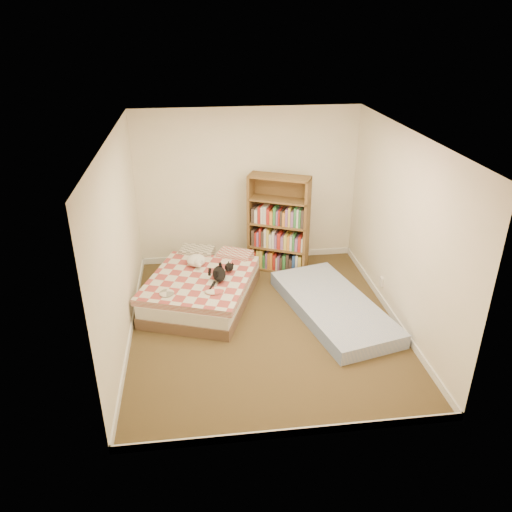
{
  "coord_description": "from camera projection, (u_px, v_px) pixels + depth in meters",
  "views": [
    {
      "loc": [
        -0.81,
        -5.54,
        3.72
      ],
      "look_at": [
        -0.08,
        0.3,
        0.87
      ],
      "focal_mm": 35.0,
      "sensor_mm": 36.0,
      "label": 1
    }
  ],
  "objects": [
    {
      "name": "white_dog",
      "position": [
        197.0,
        260.0,
        7.22
      ],
      "size": [
        0.39,
        0.41,
        0.15
      ],
      "rotation": [
        0.0,
        0.0,
        -0.54
      ],
      "color": "white",
      "rests_on": "bed"
    },
    {
      "name": "bookshelf",
      "position": [
        278.0,
        236.0,
        7.87
      ],
      "size": [
        1.06,
        0.69,
        1.56
      ],
      "rotation": [
        0.0,
        0.0,
        -0.43
      ],
      "color": "brown",
      "rests_on": "room"
    },
    {
      "name": "black_cat",
      "position": [
        219.0,
        273.0,
        6.89
      ],
      "size": [
        0.41,
        0.67,
        0.15
      ],
      "rotation": [
        0.0,
        0.0,
        -0.75
      ],
      "color": "black",
      "rests_on": "bed"
    },
    {
      "name": "floor_mattress",
      "position": [
        333.0,
        307.0,
        6.86
      ],
      "size": [
        1.45,
        2.32,
        0.19
      ],
      "primitive_type": "cube",
      "rotation": [
        0.0,
        0.0,
        0.24
      ],
      "color": "#7A92CC",
      "rests_on": "room"
    },
    {
      "name": "room",
      "position": [
        265.0,
        242.0,
        6.14
      ],
      "size": [
        3.51,
        4.01,
        2.51
      ],
      "color": "#47371E",
      "rests_on": "ground"
    },
    {
      "name": "bed",
      "position": [
        203.0,
        286.0,
        7.13
      ],
      "size": [
        1.82,
        2.15,
        0.49
      ],
      "rotation": [
        0.0,
        0.0,
        -0.34
      ],
      "color": "brown",
      "rests_on": "room"
    }
  ]
}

